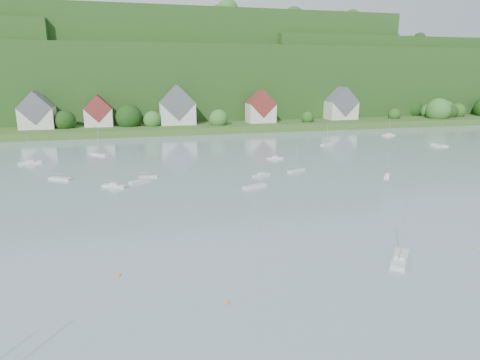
# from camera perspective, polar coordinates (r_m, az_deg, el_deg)

# --- Properties ---
(far_shore_strip) EXTENTS (600.00, 60.00, 3.00)m
(far_shore_strip) POSITION_cam_1_polar(r_m,az_deg,el_deg) (209.03, -10.30, 7.54)
(far_shore_strip) COLOR #365520
(far_shore_strip) RESTS_ON ground
(forested_ridge) EXTENTS (620.00, 181.22, 69.89)m
(forested_ridge) POSITION_cam_1_polar(r_m,az_deg,el_deg) (276.08, -11.52, 13.56)
(forested_ridge) COLOR #163A12
(forested_ridge) RESTS_ON ground
(village_building_0) EXTENTS (14.00, 10.40, 16.00)m
(village_building_0) POSITION_cam_1_polar(r_m,az_deg,el_deg) (198.93, -26.27, 8.28)
(village_building_0) COLOR beige
(village_building_0) RESTS_ON far_shore_strip
(village_building_1) EXTENTS (12.00, 9.36, 14.00)m
(village_building_1) POSITION_cam_1_polar(r_m,az_deg,el_deg) (197.44, -18.96, 8.72)
(village_building_1) COLOR beige
(village_building_1) RESTS_ON far_shore_strip
(village_building_2) EXTENTS (16.00, 11.44, 18.00)m
(village_building_2) POSITION_cam_1_polar(r_m,az_deg,el_deg) (196.69, -8.67, 9.75)
(village_building_2) COLOR beige
(village_building_2) RESTS_ON far_shore_strip
(village_building_3) EXTENTS (13.00, 10.40, 15.50)m
(village_building_3) POSITION_cam_1_polar(r_m,az_deg,el_deg) (202.74, 2.87, 9.80)
(village_building_3) COLOR beige
(village_building_3) RESTS_ON far_shore_strip
(village_building_4) EXTENTS (15.00, 10.40, 16.50)m
(village_building_4) POSITION_cam_1_polar(r_m,az_deg,el_deg) (223.70, 13.82, 9.88)
(village_building_4) COLOR beige
(village_building_4) RESTS_ON far_shore_strip
(near_sailboat_3) EXTENTS (5.91, 6.45, 9.24)m
(near_sailboat_3) POSITION_cam_1_polar(r_m,az_deg,el_deg) (63.70, 21.25, -10.06)
(near_sailboat_3) COLOR silver
(near_sailboat_3) RESTS_ON ground
(mooring_buoy_0) EXTENTS (0.40, 0.40, 0.40)m
(mooring_buoy_0) POSITION_cam_1_polar(r_m,az_deg,el_deg) (49.91, -1.81, -16.74)
(mooring_buoy_0) COLOR orange
(mooring_buoy_0) RESTS_ON ground
(mooring_buoy_2) EXTENTS (0.38, 0.38, 0.38)m
(mooring_buoy_2) POSITION_cam_1_polar(r_m,az_deg,el_deg) (72.94, 29.60, -8.28)
(mooring_buoy_2) COLOR orange
(mooring_buoy_2) RESTS_ON ground
(mooring_buoy_3) EXTENTS (0.39, 0.39, 0.39)m
(mooring_buoy_3) POSITION_cam_1_polar(r_m,az_deg,el_deg) (71.62, 2.51, -6.71)
(mooring_buoy_3) COLOR orange
(mooring_buoy_3) RESTS_ON ground
(mooring_buoy_5) EXTENTS (0.47, 0.47, 0.47)m
(mooring_buoy_5) POSITION_cam_1_polar(r_m,az_deg,el_deg) (58.00, -16.40, -12.64)
(mooring_buoy_5) COLOR orange
(mooring_buoy_5) RESTS_ON ground
(far_sailboat_cluster) EXTENTS (197.35, 71.30, 8.71)m
(far_sailboat_cluster) POSITION_cam_1_polar(r_m,az_deg,el_deg) (125.81, -6.20, 2.69)
(far_sailboat_cluster) COLOR silver
(far_sailboat_cluster) RESTS_ON ground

